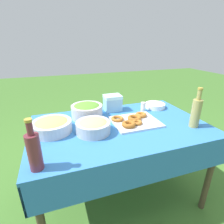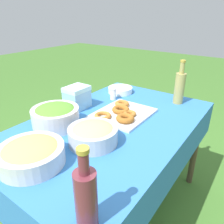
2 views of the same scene
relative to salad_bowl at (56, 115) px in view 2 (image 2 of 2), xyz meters
name	(u,v)px [view 2 (image 2 of 2)]	position (x,y,z in m)	size (l,w,h in m)	color
ground_plane	(111,209)	(0.23, -0.25, -0.84)	(14.00, 14.00, 0.00)	#3D6B28
picnic_table	(111,136)	(0.23, -0.25, -0.17)	(1.46, 0.91, 0.77)	#2D6BB2
salad_bowl	(56,115)	(0.00, 0.00, 0.00)	(0.29, 0.29, 0.14)	silver
pasta_bowl	(93,134)	(-0.01, -0.31, -0.02)	(0.26, 0.26, 0.11)	#B2B7BC
donut_platter	(122,113)	(0.36, -0.25, -0.05)	(0.39, 0.33, 0.05)	silver
plate_stack	(120,90)	(0.73, 0.02, -0.05)	(0.21, 0.21, 0.05)	white
olive_oil_bottle	(180,87)	(0.80, -0.47, 0.06)	(0.08, 0.08, 0.33)	#998E4C
wine_bottle	(86,197)	(-0.40, -0.61, 0.05)	(0.07, 0.07, 0.30)	maroon
fruit_bowl	(31,153)	(-0.31, -0.19, -0.02)	(0.30, 0.30, 0.11)	silver
cooler_box	(77,97)	(0.28, 0.09, 0.01)	(0.17, 0.14, 0.16)	#8CC6E5
salt_shaker	(113,94)	(0.57, -0.03, -0.03)	(0.05, 0.05, 0.09)	white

